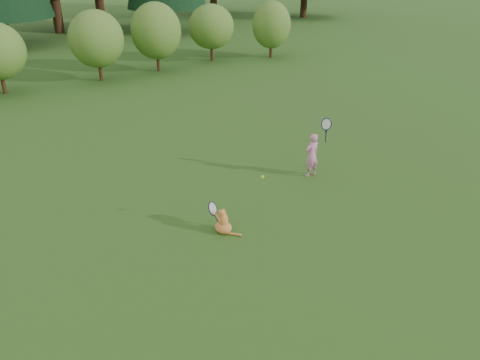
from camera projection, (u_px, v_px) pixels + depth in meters
ground at (257, 232)px, 8.62m from camera, size 100.00×100.00×0.00m
shrub_row at (45, 48)px, 17.48m from camera, size 28.00×3.00×2.80m
child at (312, 154)px, 10.57m from camera, size 0.57×0.36×1.53m
cat at (223, 220)px, 8.53m from camera, size 0.41×0.73×0.64m
tennis_ball at (262, 177)px, 8.22m from camera, size 0.06×0.06×0.06m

